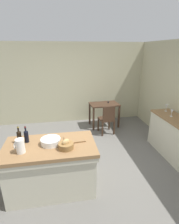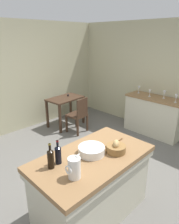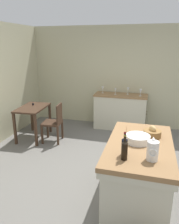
{
  "view_description": "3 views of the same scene",
  "coord_description": "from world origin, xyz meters",
  "px_view_note": "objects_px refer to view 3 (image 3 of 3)",
  "views": [
    {
      "loc": [
        -0.27,
        -3.11,
        2.35
      ],
      "look_at": [
        0.35,
        0.41,
        1.06
      ],
      "focal_mm": 27.64,
      "sensor_mm": 36.0,
      "label": 1
    },
    {
      "loc": [
        -2.0,
        -2.02,
        2.23
      ],
      "look_at": [
        0.4,
        0.37,
        0.96
      ],
      "focal_mm": 32.58,
      "sensor_mm": 36.0,
      "label": 2
    },
    {
      "loc": [
        -3.2,
        -0.63,
        2.13
      ],
      "look_at": [
        0.37,
        0.37,
        0.98
      ],
      "focal_mm": 35.09,
      "sensor_mm": 36.0,
      "label": 3
    }
  ],
  "objects_px": {
    "wine_glass_far_left": "(140,91)",
    "wine_glass_left": "(128,90)",
    "bread_basket": "(152,133)",
    "wine_bottle_dark": "(124,146)",
    "pitcher": "(153,151)",
    "wash_bowl": "(138,139)",
    "side_cabinet": "(120,111)",
    "wine_glass_right": "(103,88)",
    "wine_bottle_amber": "(124,150)",
    "island_table": "(138,170)",
    "cutting_board": "(135,130)",
    "wooden_chair": "(55,122)",
    "writing_desk": "(33,112)",
    "wine_glass_middle": "(115,90)"
  },
  "relations": [
    {
      "from": "wine_glass_far_left",
      "to": "wine_glass_left",
      "type": "distance_m",
      "value": 0.33
    },
    {
      "from": "wine_bottle_amber",
      "to": "wine_glass_right",
      "type": "height_order",
      "value": "wine_bottle_amber"
    },
    {
      "from": "island_table",
      "to": "pitcher",
      "type": "relative_size",
      "value": 5.62
    },
    {
      "from": "wooden_chair",
      "to": "wash_bowl",
      "type": "distance_m",
      "value": 2.46
    },
    {
      "from": "wine_glass_middle",
      "to": "wine_glass_far_left",
      "type": "bearing_deg",
      "value": -91.35
    },
    {
      "from": "writing_desk",
      "to": "wine_bottle_amber",
      "type": "bearing_deg",
      "value": -131.34
    },
    {
      "from": "writing_desk",
      "to": "wine_bottle_amber",
      "type": "xyz_separation_m",
      "value": [
        -2.07,
        -2.35,
        0.37
      ]
    },
    {
      "from": "cutting_board",
      "to": "wine_bottle_dark",
      "type": "xyz_separation_m",
      "value": [
        -0.8,
        0.06,
        0.1
      ]
    },
    {
      "from": "wine_glass_far_left",
      "to": "wine_glass_left",
      "type": "height_order",
      "value": "wine_glass_left"
    },
    {
      "from": "wooden_chair",
      "to": "wine_glass_far_left",
      "type": "distance_m",
      "value": 2.21
    },
    {
      "from": "bread_basket",
      "to": "wash_bowl",
      "type": "bearing_deg",
      "value": 142.61
    },
    {
      "from": "island_table",
      "to": "writing_desk",
      "type": "bearing_deg",
      "value": 57.76
    },
    {
      "from": "island_table",
      "to": "writing_desk",
      "type": "xyz_separation_m",
      "value": [
        1.58,
        2.5,
        0.15
      ]
    },
    {
      "from": "cutting_board",
      "to": "wine_glass_left",
      "type": "bearing_deg",
      "value": 8.72
    },
    {
      "from": "wine_glass_middle",
      "to": "cutting_board",
      "type": "bearing_deg",
      "value": -163.68
    },
    {
      "from": "island_table",
      "to": "side_cabinet",
      "type": "height_order",
      "value": "side_cabinet"
    },
    {
      "from": "wine_bottle_amber",
      "to": "wine_glass_right",
      "type": "xyz_separation_m",
      "value": [
        3.29,
        0.97,
        0.03
      ]
    },
    {
      "from": "pitcher",
      "to": "side_cabinet",
      "type": "bearing_deg",
      "value": 13.91
    },
    {
      "from": "wine_bottle_amber",
      "to": "wine_glass_far_left",
      "type": "height_order",
      "value": "wine_bottle_amber"
    },
    {
      "from": "pitcher",
      "to": "wine_glass_far_left",
      "type": "distance_m",
      "value": 3.13
    },
    {
      "from": "wine_glass_middle",
      "to": "pitcher",
      "type": "bearing_deg",
      "value": -163.56
    },
    {
      "from": "cutting_board",
      "to": "wine_bottle_amber",
      "type": "height_order",
      "value": "wine_bottle_amber"
    },
    {
      "from": "wine_glass_far_left",
      "to": "wine_glass_middle",
      "type": "height_order",
      "value": "wine_glass_far_left"
    },
    {
      "from": "pitcher",
      "to": "wine_glass_left",
      "type": "relative_size",
      "value": 1.48
    },
    {
      "from": "wine_bottle_amber",
      "to": "wine_glass_far_left",
      "type": "relative_size",
      "value": 1.7
    },
    {
      "from": "bread_basket",
      "to": "wine_bottle_amber",
      "type": "height_order",
      "value": "wine_bottle_amber"
    },
    {
      "from": "side_cabinet",
      "to": "wine_bottle_amber",
      "type": "height_order",
      "value": "wine_bottle_amber"
    },
    {
      "from": "pitcher",
      "to": "wine_glass_middle",
      "type": "bearing_deg",
      "value": 16.44
    },
    {
      "from": "pitcher",
      "to": "wash_bowl",
      "type": "relative_size",
      "value": 0.83
    },
    {
      "from": "wine_glass_far_left",
      "to": "wine_glass_middle",
      "type": "relative_size",
      "value": 1.07
    },
    {
      "from": "writing_desk",
      "to": "wooden_chair",
      "type": "distance_m",
      "value": 0.59
    },
    {
      "from": "wine_glass_left",
      "to": "writing_desk",
      "type": "bearing_deg",
      "value": 121.14
    },
    {
      "from": "writing_desk",
      "to": "wine_bottle_amber",
      "type": "distance_m",
      "value": 3.15
    },
    {
      "from": "wooden_chair",
      "to": "pitcher",
      "type": "bearing_deg",
      "value": -132.9
    },
    {
      "from": "island_table",
      "to": "wine_glass_middle",
      "type": "xyz_separation_m",
      "value": [
        2.71,
        0.77,
        0.55
      ]
    },
    {
      "from": "wine_glass_right",
      "to": "wine_bottle_dark",
      "type": "bearing_deg",
      "value": -163.29
    },
    {
      "from": "wine_glass_left",
      "to": "side_cabinet",
      "type": "bearing_deg",
      "value": 108.65
    },
    {
      "from": "island_table",
      "to": "wooden_chair",
      "type": "height_order",
      "value": "island_table"
    },
    {
      "from": "island_table",
      "to": "wine_bottle_dark",
      "type": "height_order",
      "value": "wine_bottle_dark"
    },
    {
      "from": "wooden_chair",
      "to": "wash_bowl",
      "type": "relative_size",
      "value": 2.72
    },
    {
      "from": "side_cabinet",
      "to": "wine_glass_far_left",
      "type": "distance_m",
      "value": 0.75
    },
    {
      "from": "cutting_board",
      "to": "wine_glass_left",
      "type": "distance_m",
      "value": 2.42
    },
    {
      "from": "island_table",
      "to": "wine_glass_far_left",
      "type": "distance_m",
      "value": 2.76
    },
    {
      "from": "island_table",
      "to": "wine_glass_left",
      "type": "distance_m",
      "value": 2.9
    },
    {
      "from": "island_table",
      "to": "wine_bottle_amber",
      "type": "bearing_deg",
      "value": 162.79
    },
    {
      "from": "wine_bottle_amber",
      "to": "wine_glass_far_left",
      "type": "bearing_deg",
      "value": -0.02
    },
    {
      "from": "pitcher",
      "to": "writing_desk",
      "type": "bearing_deg",
      "value": 53.03
    },
    {
      "from": "wine_glass_left",
      "to": "wine_bottle_dark",
      "type": "bearing_deg",
      "value": -174.59
    },
    {
      "from": "side_cabinet",
      "to": "wine_glass_far_left",
      "type": "relative_size",
      "value": 7.77
    },
    {
      "from": "bread_basket",
      "to": "wine_bottle_dark",
      "type": "height_order",
      "value": "wine_bottle_dark"
    }
  ]
}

